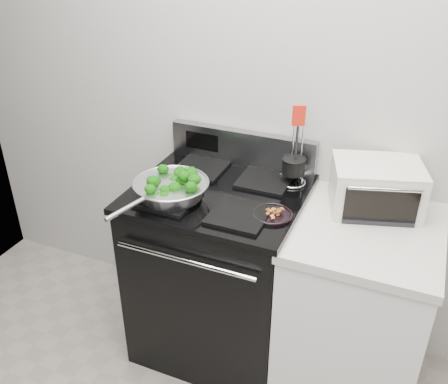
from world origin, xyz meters
The scene contains 8 objects.
back_wall centered at (0.00, 1.75, 1.35)m, with size 4.00×0.02×2.70m, color #B6B3AC.
gas_range centered at (-0.30, 1.41, 0.49)m, with size 0.79×0.69×1.13m.
counter centered at (0.39, 1.41, 0.46)m, with size 0.62×0.68×0.92m.
skillet centered at (-0.46, 1.26, 1.00)m, with size 0.34×0.54×0.07m.
broccoli_pile centered at (-0.46, 1.26, 1.02)m, with size 0.27×0.27×0.09m, color #063104, non-canonical shape.
bacon_plate centered at (0.00, 1.30, 0.97)m, with size 0.17×0.17×0.04m.
utensil_holder centered at (0.00, 1.61, 1.02)m, with size 0.13×0.13×0.39m.
toaster_oven centered at (0.38, 1.58, 1.03)m, with size 0.44×0.38×0.22m.
Camera 1 is at (0.51, -0.43, 2.08)m, focal length 40.00 mm.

